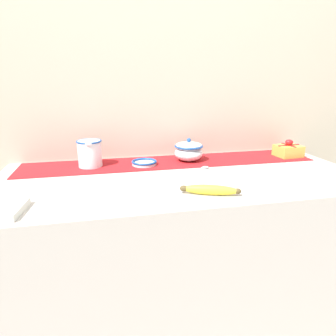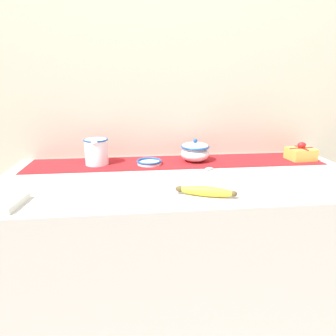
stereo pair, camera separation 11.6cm
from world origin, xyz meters
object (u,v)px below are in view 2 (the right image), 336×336
at_px(cream_pitcher, 96,151).
at_px(spoon, 207,169).
at_px(small_dish, 149,162).
at_px(sugar_bowl, 195,151).
at_px(gift_box, 301,153).
at_px(banana, 206,191).

distance_m(cream_pitcher, spoon, 0.51).
relative_size(small_dish, spoon, 0.66).
bearing_deg(spoon, sugar_bowl, 77.23).
bearing_deg(sugar_bowl, spoon, -80.75).
height_order(cream_pitcher, small_dish, cream_pitcher).
bearing_deg(gift_box, spoon, -166.72).
bearing_deg(cream_pitcher, sugar_bowl, -0.18).
height_order(cream_pitcher, spoon, cream_pitcher).
bearing_deg(banana, gift_box, 35.96).
relative_size(cream_pitcher, banana, 0.65).
relative_size(banana, spoon, 1.15).
distance_m(small_dish, spoon, 0.27).
bearing_deg(banana, sugar_bowl, 83.26).
bearing_deg(cream_pitcher, spoon, -16.64).
bearing_deg(cream_pitcher, banana, -47.34).
relative_size(cream_pitcher, sugar_bowl, 0.96).
relative_size(sugar_bowl, gift_box, 1.06).
height_order(sugar_bowl, banana, sugar_bowl).
xyz_separation_m(cream_pitcher, spoon, (0.48, -0.14, -0.06)).
xyz_separation_m(banana, gift_box, (0.57, 0.42, 0.02)).
xyz_separation_m(sugar_bowl, spoon, (0.02, -0.14, -0.05)).
bearing_deg(banana, small_dish, 112.14).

